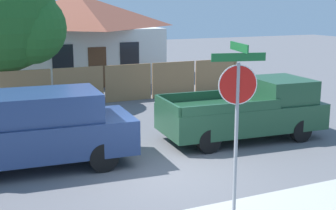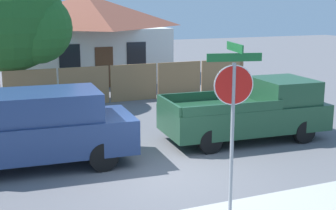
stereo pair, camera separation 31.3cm
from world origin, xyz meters
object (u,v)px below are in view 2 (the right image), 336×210
oak_tree (14,19)px  red_suv (35,127)px  house (87,35)px  stop_sign (233,101)px  orange_pickup (251,112)px

oak_tree → red_suv: (-0.37, -7.81, -2.43)m
house → stop_sign: (-1.68, -18.30, -0.07)m
house → red_suv: size_ratio=1.61×
orange_pickup → stop_sign: 5.78m
red_suv → orange_pickup: 6.37m
red_suv → stop_sign: (3.01, -4.49, 1.27)m
oak_tree → red_suv: 8.18m
stop_sign → orange_pickup: bearing=66.8°
house → orange_pickup: house is taller
house → red_suv: (-4.69, -13.81, -1.34)m
house → orange_pickup: 14.02m
house → stop_sign: bearing=-95.2°
oak_tree → orange_pickup: oak_tree is taller
oak_tree → house: bearing=54.3°
oak_tree → stop_sign: size_ratio=1.71×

